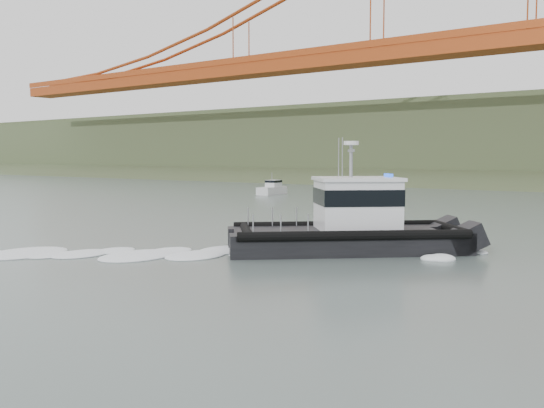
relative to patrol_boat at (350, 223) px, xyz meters
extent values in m
plane|color=#55655F|center=(-2.51, -7.82, -1.51)|extent=(400.00, 400.00, 0.00)
cube|color=black|center=(-1.16, 1.00, -1.03)|extent=(10.17, 9.43, 1.35)
cube|color=black|center=(0.89, -1.25, -1.03)|extent=(10.17, 9.43, 1.35)
cube|color=black|center=(-0.55, -0.50, -0.49)|extent=(10.97, 10.54, 0.28)
cube|color=white|center=(0.28, 0.26, 0.94)|extent=(5.28, 5.24, 2.59)
cube|color=black|center=(0.28, 0.26, 1.41)|extent=(5.38, 5.33, 0.85)
cube|color=white|center=(0.28, 0.26, 2.33)|extent=(5.60, 5.55, 0.18)
cylinder|color=gray|center=(0.03, 0.03, 3.25)|extent=(0.18, 0.18, 2.03)
cylinder|color=white|center=(0.03, 0.03, 4.21)|extent=(0.79, 0.79, 0.20)
cube|color=silver|center=(-32.38, 36.81, -1.06)|extent=(2.52, 5.61, 1.08)
cube|color=silver|center=(-32.44, 37.26, -0.15)|extent=(1.72, 2.34, 1.08)
cube|color=black|center=(-32.44, 37.26, 0.21)|extent=(1.77, 2.39, 0.32)
cylinder|color=gray|center=(-32.38, 36.81, 0.84)|extent=(0.07, 0.07, 1.08)
camera|label=1|loc=(15.65, -28.06, 3.49)|focal=40.00mm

